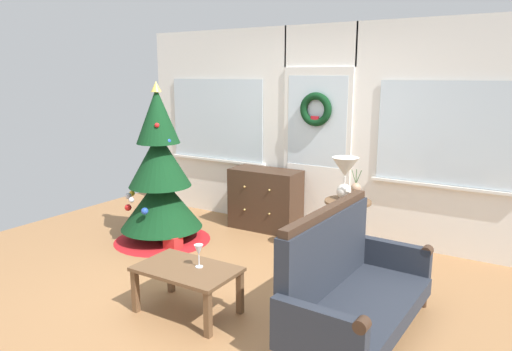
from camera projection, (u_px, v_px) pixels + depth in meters
ground_plane at (220, 291)px, 4.37m from camera, size 6.76×6.76×0.00m
back_wall_with_door at (318, 131)px, 5.83m from camera, size 5.20×0.19×2.55m
christmas_tree at (160, 183)px, 5.57m from camera, size 1.15×1.15×1.89m
dresser_cabinet at (265, 199)px, 6.08m from camera, size 0.91×0.46×0.78m
settee_sofa at (348, 284)px, 3.65m from camera, size 0.77×1.57×0.96m
side_table at (347, 219)px, 4.92m from camera, size 0.50×0.48×0.69m
table_lamp at (345, 172)px, 4.88m from camera, size 0.28×0.28×0.44m
flower_vase at (356, 192)px, 4.75m from camera, size 0.11×0.10×0.35m
coffee_table at (187, 274)px, 3.91m from camera, size 0.84×0.53×0.40m
wine_glass at (199, 251)px, 3.88m from camera, size 0.08×0.08×0.20m
gift_box at (173, 243)px, 5.36m from camera, size 0.17×0.15×0.17m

